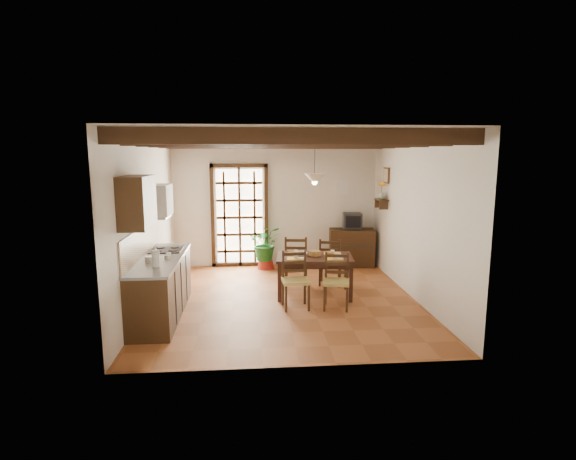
{
  "coord_description": "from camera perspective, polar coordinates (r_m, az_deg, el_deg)",
  "views": [
    {
      "loc": [
        -0.56,
        -7.43,
        2.49
      ],
      "look_at": [
        0.1,
        0.4,
        1.15
      ],
      "focal_mm": 28.0,
      "sensor_mm": 36.0,
      "label": 1
    }
  ],
  "objects": [
    {
      "name": "ground_plane",
      "position": [
        7.86,
        -0.49,
        -8.8
      ],
      "size": [
        5.0,
        5.0,
        0.0
      ],
      "primitive_type": "plane",
      "color": "brown"
    },
    {
      "name": "wall_shelf",
      "position": [
        9.48,
        11.78,
        3.54
      ],
      "size": [
        0.2,
        0.42,
        0.2
      ],
      "color": "black",
      "rests_on": "room_shell"
    },
    {
      "name": "sideboard",
      "position": [
        10.13,
        8.09,
        -2.22
      ],
      "size": [
        1.03,
        0.54,
        0.84
      ],
      "primitive_type": "cube",
      "rotation": [
        0.0,
        0.0,
        -0.1
      ],
      "color": "black",
      "rests_on": "ground_plane"
    },
    {
      "name": "kitchen_counter",
      "position": [
        7.26,
        -15.81,
        -6.83
      ],
      "size": [
        0.64,
        2.25,
        1.38
      ],
      "color": "black",
      "rests_on": "ground_plane"
    },
    {
      "name": "chair_far_left",
      "position": [
        8.66,
        1.03,
        -4.98
      ],
      "size": [
        0.5,
        0.48,
        0.96
      ],
      "rotation": [
        0.0,
        0.0,
        3.0
      ],
      "color": "tan",
      "rests_on": "ground_plane"
    },
    {
      "name": "table_setting",
      "position": [
        7.91,
        3.4,
        -3.37
      ],
      "size": [
        0.96,
        0.64,
        0.09
      ],
      "rotation": [
        0.0,
        0.0,
        -0.11
      ],
      "color": "yellow",
      "rests_on": "dining_table"
    },
    {
      "name": "fuse_box",
      "position": [
        10.15,
        6.93,
        5.42
      ],
      "size": [
        0.25,
        0.03,
        0.32
      ],
      "primitive_type": "cube",
      "color": "white",
      "rests_on": "room_shell"
    },
    {
      "name": "room_shell",
      "position": [
        7.49,
        -0.51,
        4.51
      ],
      "size": [
        4.52,
        5.02,
        2.81
      ],
      "color": "silver",
      "rests_on": "ground_plane"
    },
    {
      "name": "french_door",
      "position": [
        9.97,
        -6.16,
        2.04
      ],
      "size": [
        1.26,
        0.11,
        2.32
      ],
      "color": "white",
      "rests_on": "ground_plane"
    },
    {
      "name": "chair_far_right",
      "position": [
        8.68,
        5.38,
        -5.07
      ],
      "size": [
        0.51,
        0.5,
        0.91
      ],
      "rotation": [
        0.0,
        0.0,
        2.87
      ],
      "color": "tan",
      "rests_on": "ground_plane"
    },
    {
      "name": "chair_near_right",
      "position": [
        7.4,
        6.14,
        -7.76
      ],
      "size": [
        0.49,
        0.48,
        0.9
      ],
      "rotation": [
        0.0,
        0.0,
        -0.22
      ],
      "color": "tan",
      "rests_on": "ground_plane"
    },
    {
      "name": "shelf_vase",
      "position": [
        9.47,
        11.81,
        4.38
      ],
      "size": [
        0.15,
        0.15,
        0.15
      ],
      "primitive_type": "imported",
      "color": "#B2BFB2",
      "rests_on": "wall_shelf"
    },
    {
      "name": "dining_table",
      "position": [
        7.93,
        3.39,
        -3.96
      ],
      "size": [
        1.4,
        0.98,
        0.71
      ],
      "rotation": [
        0.0,
        0.0,
        -0.11
      ],
      "color": "black",
      "rests_on": "ground_plane"
    },
    {
      "name": "counter_items",
      "position": [
        7.23,
        -15.85,
        -2.93
      ],
      "size": [
        0.5,
        1.43,
        0.25
      ],
      "color": "black",
      "rests_on": "kitchen_counter"
    },
    {
      "name": "chair_near_left",
      "position": [
        7.37,
        0.96,
        -7.69
      ],
      "size": [
        0.45,
        0.43,
        0.93
      ],
      "rotation": [
        0.0,
        0.0,
        0.06
      ],
      "color": "tan",
      "rests_on": "ground_plane"
    },
    {
      "name": "potted_plant",
      "position": [
        9.78,
        -2.85,
        -1.66
      ],
      "size": [
        1.8,
        1.54,
        1.99
      ],
      "primitive_type": "imported",
      "rotation": [
        0.0,
        0.0,
        0.0
      ],
      "color": "#144C19",
      "rests_on": "ground_plane"
    },
    {
      "name": "shelf_flowers",
      "position": [
        9.45,
        11.85,
        5.63
      ],
      "size": [
        0.14,
        0.14,
        0.36
      ],
      "color": "yellow",
      "rests_on": "shelf_vase"
    },
    {
      "name": "framed_picture",
      "position": [
        9.46,
        12.38,
        6.78
      ],
      "size": [
        0.03,
        0.32,
        0.32
      ],
      "color": "brown",
      "rests_on": "room_shell"
    },
    {
      "name": "table_bowl",
      "position": [
        7.95,
        1.7,
        -3.05
      ],
      "size": [
        0.22,
        0.22,
        0.05
      ],
      "primitive_type": "imported",
      "rotation": [
        0.0,
        0.0,
        0.0
      ],
      "color": "white",
      "rests_on": "dining_table"
    },
    {
      "name": "pendant_lamp",
      "position": [
        7.82,
        3.4,
        6.64
      ],
      "size": [
        0.36,
        0.36,
        0.84
      ],
      "color": "black",
      "rests_on": "room_shell"
    },
    {
      "name": "crt_tv",
      "position": [
        10.02,
        8.18,
        1.18
      ],
      "size": [
        0.43,
        0.41,
        0.34
      ],
      "rotation": [
        0.0,
        0.0,
        -0.11
      ],
      "color": "black",
      "rests_on": "sideboard"
    },
    {
      "name": "range_hood",
      "position": [
        7.57,
        -16.17,
        3.56
      ],
      "size": [
        0.38,
        0.6,
        0.54
      ],
      "color": "white",
      "rests_on": "room_shell"
    },
    {
      "name": "upper_cabinet",
      "position": [
        6.35,
        -18.62,
        3.39
      ],
      "size": [
        0.35,
        0.8,
        0.7
      ],
      "primitive_type": "cube",
      "color": "black",
      "rests_on": "room_shell"
    },
    {
      "name": "plant_pot",
      "position": [
        9.88,
        -2.83,
        -4.28
      ],
      "size": [
        0.38,
        0.38,
        0.23
      ],
      "primitive_type": "cone",
      "color": "maroon",
      "rests_on": "ground_plane"
    },
    {
      "name": "ceiling_beams",
      "position": [
        7.46,
        -0.52,
        11.21
      ],
      "size": [
        4.5,
        4.34,
        0.2
      ],
      "color": "black",
      "rests_on": "room_shell"
    }
  ]
}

